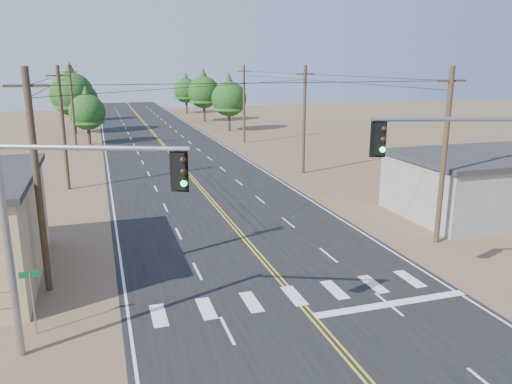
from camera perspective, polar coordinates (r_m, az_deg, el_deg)
name	(u,v)px	position (r m, az deg, el deg)	size (l,w,h in m)	color
road	(198,185)	(42.91, -6.60, 0.75)	(15.00, 200.00, 0.02)	black
building_right	(505,183)	(38.87, 26.61, 0.88)	(15.00, 8.00, 4.00)	#9B968C
utility_pole_left_near	(37,182)	(23.66, -23.71, 1.10)	(1.80, 0.30, 10.00)	#4C3826
utility_pole_left_mid	(63,128)	(43.35, -21.18, 6.89)	(1.80, 0.30, 10.00)	#4C3826
utility_pole_left_far	(73,108)	(63.23, -20.22, 9.04)	(1.80, 0.30, 10.00)	#4C3826
utility_pole_right_near	(444,156)	(29.79, 20.71, 3.91)	(1.80, 0.30, 10.00)	#4C3826
utility_pole_right_mid	(304,119)	(46.97, 5.52, 8.29)	(1.80, 0.30, 10.00)	#4C3826
utility_pole_right_far	(244,103)	(65.77, -1.38, 10.08)	(1.80, 0.30, 10.00)	#4C3826
signal_mast_left	(58,216)	(17.62, -21.74, -2.59)	(6.00, 2.70, 7.73)	gray
signal_mast_right	(487,181)	(21.68, 24.87, 1.10)	(6.56, 2.09, 8.25)	gray
street_sign	(32,292)	(20.92, -24.23, -10.41)	(0.77, 0.06, 2.59)	gray
tree_left_near	(87,108)	(67.64, -18.76, 9.03)	(4.52, 4.52, 7.54)	#3F2D1E
tree_left_mid	(72,90)	(79.33, -20.33, 10.90)	(6.30, 6.30, 10.51)	#3F2D1E
tree_left_far	(85,95)	(97.28, -18.96, 10.40)	(4.49, 4.49, 7.48)	#3F2D1E
tree_right_near	(229,95)	(77.76, -3.11, 10.98)	(5.34, 5.34, 8.91)	#3F2D1E
tree_right_mid	(204,89)	(91.38, -6.01, 11.64)	(5.67, 5.67, 9.46)	#3F2D1E
tree_right_far	(186,88)	(107.68, -8.01, 11.68)	(5.11, 5.11, 8.52)	#3F2D1E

